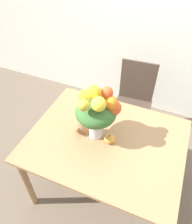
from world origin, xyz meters
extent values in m
plane|color=brown|center=(0.00, 0.00, 0.00)|extent=(12.00, 12.00, 0.00)
cube|color=silver|center=(0.00, 1.45, 1.35)|extent=(8.00, 0.06, 2.70)
cube|color=#9E754C|center=(0.00, 0.00, 0.75)|extent=(1.26, 0.98, 0.03)
cylinder|color=#9E754C|center=(-0.57, -0.43, 0.37)|extent=(0.06, 0.06, 0.73)
cylinder|color=#9E754C|center=(-0.57, 0.43, 0.37)|extent=(0.06, 0.06, 0.73)
cylinder|color=#9E754C|center=(0.57, 0.43, 0.37)|extent=(0.06, 0.06, 0.73)
cylinder|color=silver|center=(-0.09, 0.01, 0.86)|extent=(0.11, 0.11, 0.20)
cylinder|color=silver|center=(-0.09, 0.01, 0.81)|extent=(0.10, 0.10, 0.09)
cylinder|color=#38662D|center=(-0.07, 0.01, 0.90)|extent=(0.01, 0.01, 0.26)
cylinder|color=#38662D|center=(-0.09, 0.03, 0.90)|extent=(0.01, 0.01, 0.26)
cylinder|color=#38662D|center=(-0.11, 0.03, 0.90)|extent=(0.01, 0.00, 0.26)
cylinder|color=#38662D|center=(-0.11, 0.00, 0.90)|extent=(0.01, 0.01, 0.26)
cylinder|color=#38662D|center=(-0.09, -0.01, 0.90)|extent=(0.01, 0.01, 0.26)
ellipsoid|color=#38662D|center=(-0.09, 0.01, 1.02)|extent=(0.32, 0.32, 0.19)
sphere|color=orange|center=(0.01, 0.04, 1.13)|extent=(0.10, 0.10, 0.10)
sphere|color=#D64C23|center=(0.03, 0.06, 1.07)|extent=(0.11, 0.11, 0.11)
sphere|color=yellow|center=(-0.11, 0.01, 1.21)|extent=(0.10, 0.10, 0.10)
sphere|color=#AD9E33|center=(-0.11, 0.03, 1.17)|extent=(0.12, 0.12, 0.12)
sphere|color=#D64C23|center=(-0.04, -0.07, 1.18)|extent=(0.09, 0.09, 0.09)
sphere|color=yellow|center=(-0.21, 0.08, 1.09)|extent=(0.11, 0.11, 0.11)
sphere|color=yellow|center=(-0.04, -0.06, 1.18)|extent=(0.11, 0.11, 0.11)
sphere|color=#AD9E33|center=(-0.13, -0.11, 1.18)|extent=(0.08, 0.08, 0.08)
sphere|color=#D64C23|center=(-0.03, 0.07, 1.18)|extent=(0.09, 0.09, 0.09)
ellipsoid|color=gold|center=(0.04, -0.01, 0.80)|extent=(0.09, 0.09, 0.07)
cylinder|color=brown|center=(0.04, -0.01, 0.84)|extent=(0.01, 0.01, 0.02)
ellipsoid|color=#936642|center=(-0.23, -0.01, 0.80)|extent=(0.10, 0.08, 0.08)
cone|color=orange|center=(-0.23, 0.02, 0.80)|extent=(0.10, 0.10, 0.08)
sphere|color=#936642|center=(-0.23, -0.06, 0.83)|extent=(0.03, 0.03, 0.03)
cube|color=#47382D|center=(0.03, 0.78, 0.43)|extent=(0.45, 0.45, 0.02)
cylinder|color=#47382D|center=(-0.13, 0.60, 0.21)|extent=(0.04, 0.04, 0.42)
cylinder|color=#47382D|center=(0.21, 0.63, 0.21)|extent=(0.04, 0.04, 0.42)
cylinder|color=#47382D|center=(-0.15, 0.94, 0.21)|extent=(0.04, 0.04, 0.42)
cylinder|color=#47382D|center=(0.19, 0.96, 0.21)|extent=(0.04, 0.04, 0.42)
cube|color=#47382D|center=(0.01, 0.98, 0.70)|extent=(0.40, 0.05, 0.51)
camera|label=1|loc=(0.37, -1.08, 2.16)|focal=35.00mm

